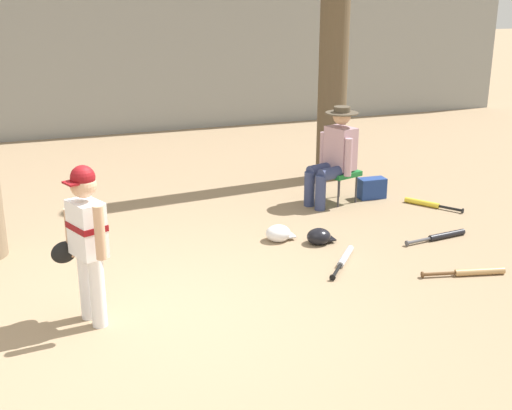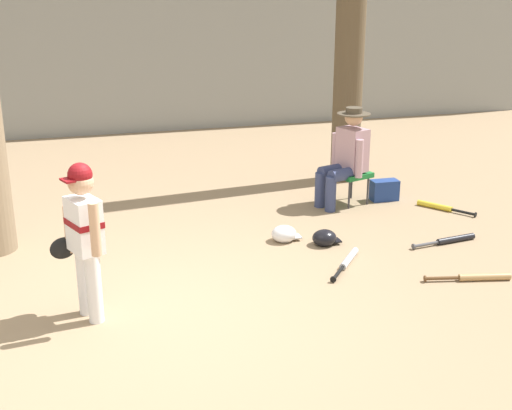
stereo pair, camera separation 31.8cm
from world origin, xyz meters
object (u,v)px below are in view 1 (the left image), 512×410
object	(u,v)px
folding_stool	(339,174)
bat_black_composite	(442,236)
batting_helmet_black	(319,237)
bat_yellow_trainer	(427,204)
handbag_beside_stool	(372,188)
batting_helmet_white	(278,233)
bat_aluminum_silver	(344,259)
bat_wood_tan	(473,272)
seated_spectator	(334,153)
young_ballplayer	(86,235)
tree_behind_spectator	(336,4)

from	to	relation	value
folding_stool	bat_black_composite	distance (m)	1.64
batting_helmet_black	bat_yellow_trainer	bearing A→B (deg)	20.80
handbag_beside_stool	batting_helmet_white	bearing A→B (deg)	-149.68
bat_aluminum_silver	bat_wood_tan	xyz separation A→B (m)	(0.99, -0.70, 0.00)
bat_wood_tan	batting_helmet_black	xyz separation A→B (m)	(-1.01, 1.24, 0.04)
handbag_beside_stool	batting_helmet_white	world-z (taller)	handbag_beside_stool
bat_aluminum_silver	bat_yellow_trainer	xyz separation A→B (m)	(1.75, 1.21, -0.00)
handbag_beside_stool	bat_black_composite	size ratio (longest dim) A/B	0.44
seated_spectator	bat_black_composite	world-z (taller)	seated_spectator
young_ballplayer	folding_stool	world-z (taller)	young_ballplayer
handbag_beside_stool	batting_helmet_white	xyz separation A→B (m)	(-1.67, -0.98, -0.05)
handbag_beside_stool	folding_stool	bearing A→B (deg)	179.65
tree_behind_spectator	bat_yellow_trainer	distance (m)	2.86
bat_black_composite	bat_wood_tan	world-z (taller)	same
batting_helmet_black	batting_helmet_white	bearing A→B (deg)	148.30
bat_black_composite	bat_wood_tan	size ratio (longest dim) A/B	0.98
bat_black_composite	seated_spectator	bearing A→B (deg)	110.20
folding_stool	bat_black_composite	bearing A→B (deg)	-73.30
bat_wood_tan	folding_stool	bearing A→B (deg)	94.04
bat_aluminum_silver	bat_black_composite	distance (m)	1.29
young_ballplayer	bat_yellow_trainer	world-z (taller)	young_ballplayer
batting_helmet_white	handbag_beside_stool	bearing A→B (deg)	30.32
seated_spectator	handbag_beside_stool	bearing A→B (deg)	2.58
tree_behind_spectator	seated_spectator	xyz separation A→B (m)	(-0.48, -1.08, -1.71)
folding_stool	bat_black_composite	xyz separation A→B (m)	(0.46, -1.54, -0.33)
batting_helmet_white	batting_helmet_black	world-z (taller)	batting_helmet_white
bat_black_composite	tree_behind_spectator	bearing A→B (deg)	91.66
bat_yellow_trainer	batting_helmet_black	size ratio (longest dim) A/B	2.14
handbag_beside_stool	bat_wood_tan	distance (m)	2.46
folding_stool	batting_helmet_black	bearing A→B (deg)	-124.71
seated_spectator	bat_black_composite	size ratio (longest dim) A/B	1.54
folding_stool	bat_wood_tan	xyz separation A→B (m)	(0.17, -2.44, -0.33)
bat_black_composite	bat_yellow_trainer	distance (m)	1.11
bat_black_composite	folding_stool	bearing A→B (deg)	106.70
tree_behind_spectator	bat_aluminum_silver	bearing A→B (deg)	-113.31
seated_spectator	bat_wood_tan	size ratio (longest dim) A/B	1.50
bat_black_composite	batting_helmet_black	world-z (taller)	batting_helmet_black
folding_stool	batting_helmet_white	distance (m)	1.58
young_ballplayer	batting_helmet_white	size ratio (longest dim) A/B	4.11
seated_spectator	young_ballplayer	bearing A→B (deg)	-146.56
bat_aluminum_silver	seated_spectator	bearing A→B (deg)	67.20
tree_behind_spectator	batting_helmet_black	distance (m)	3.43
bat_aluminum_silver	batting_helmet_white	bearing A→B (deg)	117.28
bat_yellow_trainer	batting_helmet_white	bearing A→B (deg)	-168.24
batting_helmet_white	tree_behind_spectator	bearing A→B (deg)	51.86
handbag_beside_stool	bat_wood_tan	size ratio (longest dim) A/B	0.43
seated_spectator	folding_stool	bearing A→B (deg)	16.62
seated_spectator	bat_yellow_trainer	size ratio (longest dim) A/B	1.84
handbag_beside_stool	bat_black_composite	bearing A→B (deg)	-90.17
seated_spectator	bat_black_composite	distance (m)	1.72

